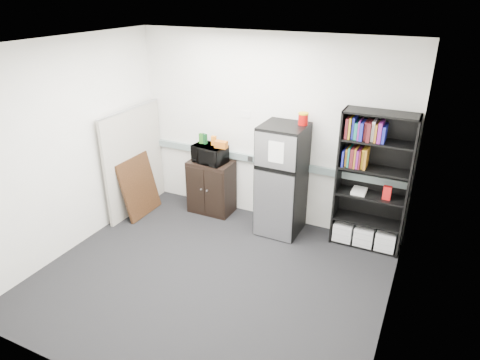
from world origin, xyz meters
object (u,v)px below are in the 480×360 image
(refrigerator, at_px, (282,180))
(cubicle_partition, at_px, (134,160))
(cabinet, at_px, (211,187))
(microwave, at_px, (210,154))
(bookshelf, at_px, (372,183))

(refrigerator, bearing_deg, cubicle_partition, -170.54)
(cabinet, bearing_deg, cubicle_partition, -158.82)
(cabinet, distance_m, microwave, 0.55)
(cubicle_partition, distance_m, refrigerator, 2.27)
(cabinet, height_order, refrigerator, refrigerator)
(bookshelf, relative_size, cubicle_partition, 1.14)
(bookshelf, height_order, refrigerator, bookshelf)
(cubicle_partition, relative_size, microwave, 3.37)
(bookshelf, bearing_deg, refrigerator, -173.02)
(cabinet, bearing_deg, microwave, -90.00)
(cabinet, relative_size, microwave, 1.72)
(bookshelf, relative_size, refrigerator, 1.18)
(cabinet, bearing_deg, bookshelf, 1.58)
(refrigerator, bearing_deg, cabinet, 176.90)
(cabinet, xyz_separation_m, microwave, (0.00, -0.02, 0.55))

